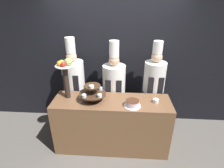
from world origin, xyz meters
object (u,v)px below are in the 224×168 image
Objects in this scene: tiered_stand at (92,92)px; cup_white at (156,101)px; chef_left at (74,83)px; cake_round at (132,104)px; fruit_pedestal at (66,72)px; chef_center_right at (154,85)px; chef_center_left at (114,86)px.

cup_white is (1.00, -0.01, -0.11)m from tiered_stand.
cake_round is at bearing -31.56° from chef_left.
tiered_stand is 0.63× the size of fruit_pedestal.
chef_center_right is (1.48, -0.00, 0.00)m from chef_left.
cup_white is at bearing -94.40° from chef_center_right.
fruit_pedestal is (-0.42, 0.07, 0.30)m from tiered_stand.
cake_round is at bearing -161.10° from cup_white.
chef_center_left reaches higher than fruit_pedestal.
chef_center_left is (0.73, 0.45, -0.45)m from fruit_pedestal.
chef_center_right is at bearing 17.27° from fruit_pedestal.
chef_left is 1.48m from chef_center_right.
fruit_pedestal reaches higher than tiered_stand.
cake_round is at bearing -11.95° from tiered_stand.
chef_center_left is at bearing 180.00° from chef_center_right.
chef_left is (-0.03, 0.45, -0.40)m from fruit_pedestal.
chef_center_right reaches higher than chef_center_left.
cup_white is (1.42, -0.08, -0.41)m from fruit_pedestal.
chef_left reaches higher than chef_center_left.
chef_center_left is (-0.69, 0.53, -0.03)m from cup_white.
cup_white is 0.53m from chef_center_right.
cake_round is at bearing -11.16° from fruit_pedestal.
fruit_pedestal is 7.90× the size of cup_white.
chef_left is at bearing 130.23° from tiered_stand.
tiered_stand is 1.01m from cup_white.
chef_center_right reaches higher than cake_round.
cup_white is at bearing 18.90° from cake_round.
chef_center_right is (1.46, 0.45, -0.40)m from fruit_pedestal.
chef_center_left is (-0.32, 0.66, -0.05)m from cake_round.
fruit_pedestal is 0.38× the size of chef_center_right.
chef_center_right is at bearing -0.00° from chef_left.
cup_white is 0.05× the size of chef_left.
chef_left is (-0.44, 0.53, -0.10)m from tiered_stand.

